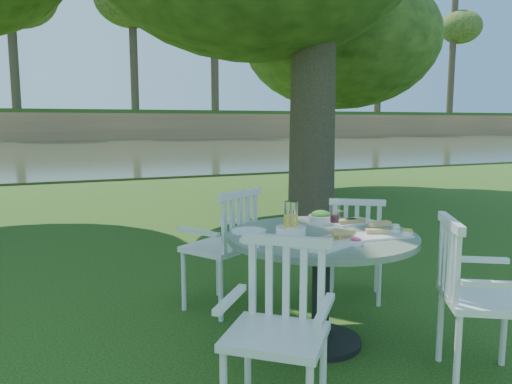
% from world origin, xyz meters
% --- Properties ---
extents(ground, '(140.00, 140.00, 0.00)m').
position_xyz_m(ground, '(0.00, 0.00, 0.00)').
color(ground, '#17370B').
rests_on(ground, ground).
extents(table, '(1.26, 1.26, 0.77)m').
position_xyz_m(table, '(-0.16, -1.30, 0.60)').
color(table, black).
rests_on(table, ground).
extents(chair_ne, '(0.61, 0.60, 0.89)m').
position_xyz_m(chair_ne, '(0.53, -0.69, 0.52)').
color(chair_ne, silver).
rests_on(chair_ne, ground).
extents(chair_nw, '(0.66, 0.65, 0.98)m').
position_xyz_m(chair_nw, '(-0.52, -0.46, 0.58)').
color(chair_nw, silver).
rests_on(chair_nw, ground).
extents(chair_sw, '(0.64, 0.64, 0.93)m').
position_xyz_m(chair_sw, '(-0.78, -1.96, 0.55)').
color(chair_sw, silver).
rests_on(chair_sw, ground).
extents(chair_se, '(0.64, 0.65, 0.96)m').
position_xyz_m(chair_se, '(0.39, -2.03, 0.56)').
color(chair_se, silver).
rests_on(chair_se, ground).
extents(tableware, '(1.16, 0.86, 0.20)m').
position_xyz_m(tableware, '(-0.20, -1.25, 0.81)').
color(tableware, white).
rests_on(tableware, table).
extents(river, '(100.00, 28.00, 0.12)m').
position_xyz_m(river, '(0.00, 23.00, 0.00)').
color(river, '#2E361F').
rests_on(river, ground).
extents(far_bank, '(100.00, 18.00, 15.20)m').
position_xyz_m(far_bank, '(0.28, 41.12, 7.25)').
color(far_bank, '#946A45').
rests_on(far_bank, ground).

